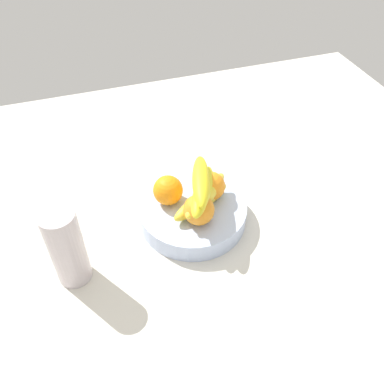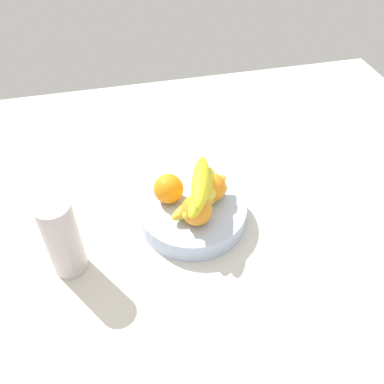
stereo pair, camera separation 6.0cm
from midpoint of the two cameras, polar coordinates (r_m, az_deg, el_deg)
name	(u,v)px [view 2 (the right image)]	position (r cm, az deg, el deg)	size (l,w,h in cm)	color
ground_plane	(180,225)	(103.06, -0.06, -4.75)	(180.00, 140.00, 3.00)	beige
fruit_bowl	(192,211)	(100.91, 1.72, -2.72)	(26.36, 26.36, 5.09)	#B0C2E4
orange_front_left	(169,189)	(97.61, -1.53, 0.40)	(7.21, 7.21, 7.21)	orange
orange_front_right	(197,210)	(92.71, 2.53, -2.60)	(7.21, 7.21, 7.21)	orange
orange_center	(211,187)	(98.26, 4.45, 0.61)	(7.21, 7.21, 7.21)	orange
banana_bunch	(202,193)	(94.29, 3.24, -0.17)	(17.22, 18.22, 10.60)	yellow
thermos_tumbler	(62,239)	(88.99, -15.78, -6.33)	(7.32, 7.32, 19.62)	#C0B4B9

